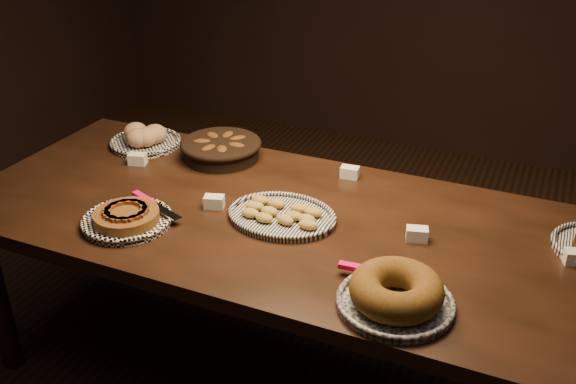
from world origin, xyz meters
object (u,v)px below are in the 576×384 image
at_px(apple_tart_plate, 127,218).
at_px(madeleine_platter, 282,215).
at_px(buffet_table, 289,236).
at_px(bundt_cake_plate, 396,293).

distance_m(apple_tart_plate, madeleine_platter, 0.53).
distance_m(buffet_table, bundt_cake_plate, 0.59).
xyz_separation_m(madeleine_platter, bundt_cake_plate, (0.49, -0.31, 0.03)).
height_order(apple_tart_plate, madeleine_platter, apple_tart_plate).
bearing_deg(apple_tart_plate, bundt_cake_plate, -21.96).
relative_size(buffet_table, bundt_cake_plate, 6.39).
relative_size(buffet_table, madeleine_platter, 6.35).
bearing_deg(buffet_table, apple_tart_plate, -151.73).
xyz_separation_m(apple_tart_plate, madeleine_platter, (0.47, 0.24, -0.00)).
xyz_separation_m(buffet_table, madeleine_platter, (-0.02, -0.02, 0.09)).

